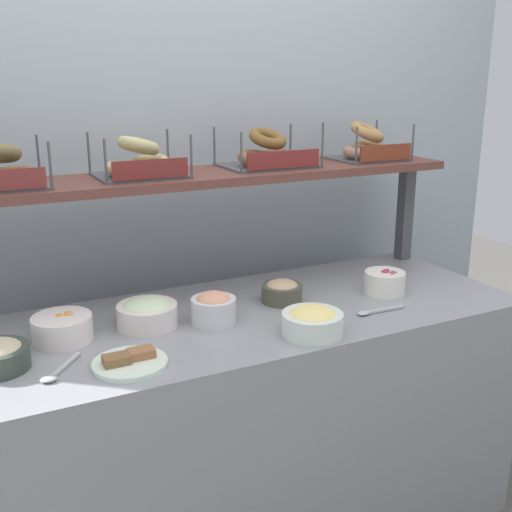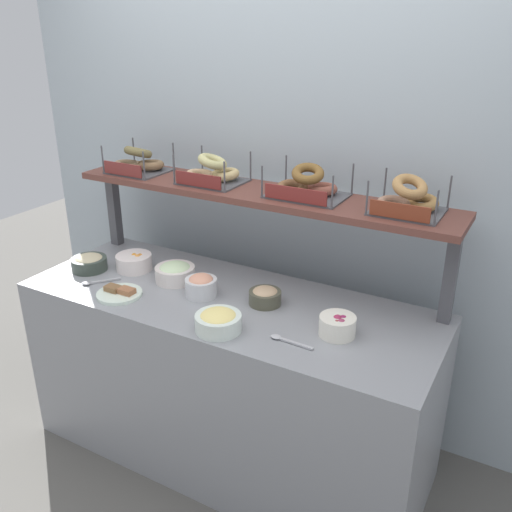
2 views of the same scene
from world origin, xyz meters
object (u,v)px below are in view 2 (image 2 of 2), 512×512
(bowl_beet_salad, at_px, (338,325))
(bagel_basket_cinnamon_raisin, at_px, (307,186))
(serving_plate_white, at_px, (119,293))
(bagel_basket_everything, at_px, (408,201))
(bowl_tuna_salad, at_px, (89,262))
(serving_spoon_near_plate, at_px, (285,340))
(bowl_egg_salad, at_px, (218,321))
(bowl_hummus, at_px, (265,296))
(serving_spoon_by_edge, at_px, (95,282))
(bagel_basket_plain, at_px, (212,173))
(bowl_scallion_spread, at_px, (175,272))
(bagel_basket_poppy, at_px, (138,163))
(bowl_fruit_salad, at_px, (134,262))
(bowl_lox_spread, at_px, (201,285))

(bowl_beet_salad, bearing_deg, bagel_basket_cinnamon_raisin, 132.06)
(serving_plate_white, bearing_deg, bagel_basket_everything, 23.72)
(bowl_tuna_salad, relative_size, serving_spoon_near_plate, 0.95)
(serving_plate_white, bearing_deg, bowl_beet_salad, 9.20)
(bowl_egg_salad, height_order, bowl_hummus, bowl_egg_salad)
(bowl_hummus, distance_m, serving_spoon_by_edge, 0.82)
(bowl_beet_salad, relative_size, bagel_basket_plain, 0.49)
(serving_plate_white, bearing_deg, serving_spoon_by_edge, 168.94)
(bowl_scallion_spread, height_order, bagel_basket_poppy, bagel_basket_poppy)
(bowl_fruit_salad, bearing_deg, serving_plate_white, -62.98)
(bowl_tuna_salad, bearing_deg, serving_spoon_by_edge, -38.00)
(bowl_fruit_salad, distance_m, serving_spoon_near_plate, 0.98)
(bowl_hummus, bearing_deg, serving_spoon_near_plate, -47.61)
(bowl_hummus, height_order, bagel_basket_poppy, bagel_basket_poppy)
(serving_spoon_by_edge, bearing_deg, bagel_basket_poppy, 96.99)
(bowl_scallion_spread, xyz_separation_m, bagel_basket_cinnamon_raisin, (0.55, 0.25, 0.43))
(bagel_basket_poppy, bearing_deg, bowl_hummus, -14.47)
(bagel_basket_plain, bearing_deg, serving_spoon_near_plate, -36.77)
(bowl_tuna_salad, bearing_deg, serving_spoon_near_plate, -6.34)
(bowl_beet_salad, distance_m, bagel_basket_plain, 0.95)
(bowl_fruit_salad, relative_size, serving_spoon_by_edge, 1.22)
(bowl_lox_spread, relative_size, bagel_basket_poppy, 0.49)
(bowl_hummus, distance_m, bagel_basket_plain, 0.65)
(serving_plate_white, height_order, bagel_basket_poppy, bagel_basket_poppy)
(bowl_beet_salad, bearing_deg, bowl_scallion_spread, 174.11)
(bowl_lox_spread, xyz_separation_m, bowl_fruit_salad, (-0.45, 0.07, -0.01))
(bowl_egg_salad, distance_m, serving_spoon_near_plate, 0.28)
(bowl_tuna_salad, bearing_deg, serving_plate_white, -23.87)
(bowl_beet_salad, height_order, bagel_basket_cinnamon_raisin, bagel_basket_cinnamon_raisin)
(bowl_fruit_salad, distance_m, bowl_tuna_salad, 0.22)
(bowl_beet_salad, distance_m, bagel_basket_cinnamon_raisin, 0.62)
(bowl_egg_salad, xyz_separation_m, serving_plate_white, (-0.55, 0.04, -0.03))
(bowl_tuna_salad, relative_size, bagel_basket_everything, 0.61)
(serving_plate_white, relative_size, bagel_basket_cinnamon_raisin, 0.61)
(bagel_basket_plain, xyz_separation_m, bagel_basket_everything, (0.92, 0.01, 0.00))
(serving_spoon_near_plate, bearing_deg, bagel_basket_poppy, 156.87)
(bowl_hummus, relative_size, serving_spoon_near_plate, 0.77)
(bowl_lox_spread, height_order, bagel_basket_plain, bagel_basket_plain)
(bowl_beet_salad, xyz_separation_m, bagel_basket_cinnamon_raisin, (-0.30, 0.33, 0.43))
(bowl_hummus, distance_m, serving_spoon_near_plate, 0.32)
(bowl_hummus, height_order, bowl_fruit_salad, bowl_fruit_salad)
(bowl_beet_salad, xyz_separation_m, bowl_tuna_salad, (-1.30, -0.02, -0.00))
(bowl_fruit_salad, bearing_deg, bowl_egg_salad, -23.18)
(serving_spoon_by_edge, bearing_deg, bowl_beet_salad, 6.00)
(bowl_scallion_spread, height_order, bagel_basket_plain, bagel_basket_plain)
(bagel_basket_everything, bearing_deg, bagel_basket_plain, -179.56)
(bowl_hummus, xyz_separation_m, bagel_basket_poppy, (-0.84, 0.22, 0.44))
(bagel_basket_cinnamon_raisin, bearing_deg, serving_plate_white, -143.95)
(bagel_basket_poppy, bearing_deg, serving_plate_white, -63.00)
(bagel_basket_everything, bearing_deg, serving_spoon_near_plate, -121.81)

